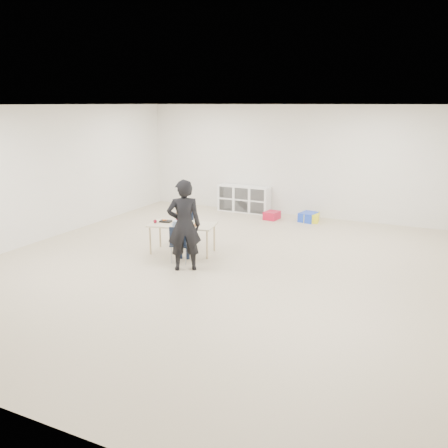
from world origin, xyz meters
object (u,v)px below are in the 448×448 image
at_px(table, 183,238).
at_px(child, 180,233).
at_px(chair_near, 181,244).
at_px(cubby_shelf, 244,199).
at_px(adult, 184,225).

relative_size(table, child, 1.24).
relative_size(chair_near, cubby_shelf, 0.49).
xyz_separation_m(table, chair_near, (0.25, -0.49, 0.05)).
bearing_deg(cubby_shelf, child, -82.28).
bearing_deg(chair_near, cubby_shelf, 86.46).
bearing_deg(table, adult, -68.81).
xyz_separation_m(chair_near, child, (0.00, 0.00, 0.20)).
xyz_separation_m(chair_near, cubby_shelf, (-0.58, 4.31, 0.00)).
xyz_separation_m(child, adult, (0.27, -0.33, 0.25)).
bearing_deg(adult, cubby_shelf, -112.42).
bearing_deg(table, chair_near, -74.31).
distance_m(table, child, 0.61).
bearing_deg(chair_near, child, 0.00).
bearing_deg(cubby_shelf, chair_near, -82.28).
bearing_deg(child, adult, -61.59).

